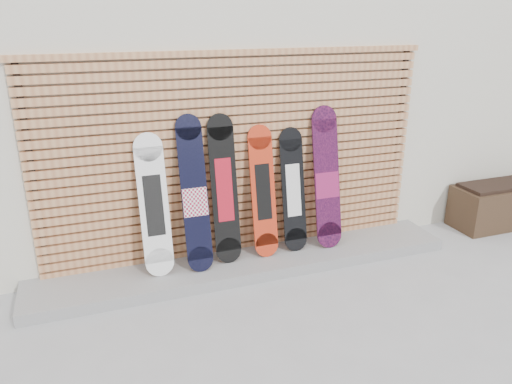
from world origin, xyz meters
TOP-DOWN VIEW (x-y plane):
  - ground at (0.00, 0.00)m, footprint 80.00×80.00m
  - building at (0.50, 3.50)m, footprint 12.00×5.00m
  - concrete_step at (-0.15, 0.68)m, footprint 4.60×0.70m
  - slat_wall at (-0.15, 0.97)m, footprint 4.26×0.08m
  - planter_box at (3.35, 0.70)m, footprint 1.29×0.54m
  - snowboard_0 at (-1.10, 0.78)m, footprint 0.29×0.34m
  - snowboard_1 at (-0.69, 0.75)m, footprint 0.27×0.39m
  - snowboard_2 at (-0.36, 0.79)m, footprint 0.28×0.30m
  - snowboard_3 at (0.07, 0.79)m, footprint 0.27×0.31m
  - snowboard_4 at (0.43, 0.80)m, footprint 0.26×0.29m
  - snowboard_5 at (0.82, 0.77)m, footprint 0.30×0.34m

SIDE VIEW (x-z plane):
  - ground at x=0.00m, z-range 0.00..0.00m
  - concrete_step at x=-0.15m, z-range 0.00..0.12m
  - planter_box at x=3.35m, z-range -0.01..0.57m
  - snowboard_4 at x=0.43m, z-range 0.12..1.48m
  - snowboard_3 at x=0.07m, z-range 0.12..1.53m
  - snowboard_0 at x=-1.10m, z-range 0.12..1.54m
  - snowboard_5 at x=0.82m, z-range 0.11..1.68m
  - snowboard_1 at x=-0.69m, z-range 0.11..1.69m
  - snowboard_2 at x=-0.36m, z-range 0.12..1.68m
  - slat_wall at x=-0.15m, z-range 0.06..2.35m
  - building at x=0.50m, z-range 0.00..3.60m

